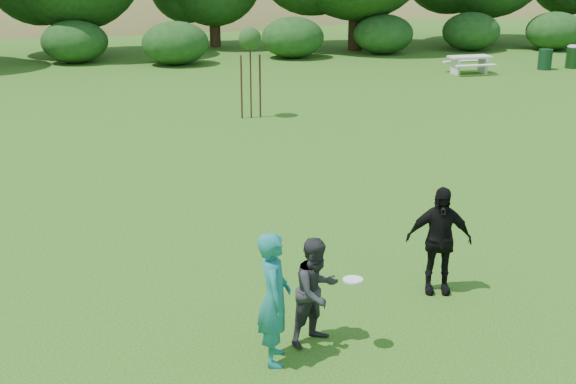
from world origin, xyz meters
name	(u,v)px	position (x,y,z in m)	size (l,w,h in m)	color
ground	(340,330)	(0.00, 0.00, 0.00)	(120.00, 120.00, 0.00)	#19470C
player_teal	(274,298)	(-1.08, -0.53, 0.91)	(0.66, 0.43, 1.82)	#197070
player_grey	(316,291)	(-0.41, -0.20, 0.77)	(0.75, 0.58, 1.53)	#2A2A2C
player_black	(439,240)	(1.87, 0.83, 0.87)	(1.02, 0.42, 1.74)	black
trash_can_near	(545,59)	(16.03, 19.76, 0.45)	(0.60, 0.60, 0.90)	#12331E
frisbee	(353,280)	(-0.01, -0.51, 1.04)	(0.27, 0.27, 0.04)	white
sapling	(250,41)	(1.47, 13.58, 2.42)	(0.70, 0.70, 2.85)	#372015
picnic_table	(469,62)	(12.24, 19.59, 0.52)	(1.80, 1.48, 0.76)	beige
trash_can_lidded	(573,56)	(17.48, 19.81, 0.54)	(0.60, 0.60, 1.05)	black
hillside	(132,117)	(-0.56, 68.45, -11.97)	(150.00, 72.00, 52.00)	olive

